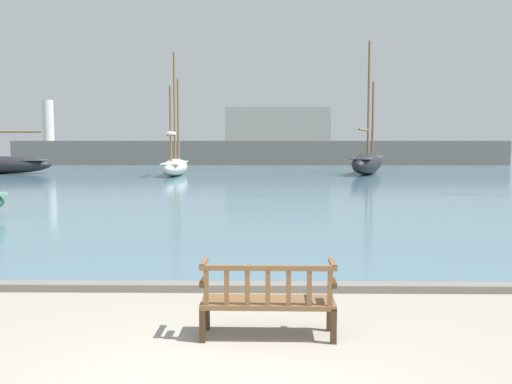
{
  "coord_description": "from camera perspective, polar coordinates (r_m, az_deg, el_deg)",
  "views": [
    {
      "loc": [
        0.49,
        -4.94,
        2.37
      ],
      "look_at": [
        0.27,
        10.0,
        1.0
      ],
      "focal_mm": 40.0,
      "sensor_mm": 36.0,
      "label": 1
    }
  ],
  "objects": [
    {
      "name": "quay_edge_kerb",
      "position": [
        9.1,
        -2.29,
        -9.47
      ],
      "size": [
        40.0,
        0.3,
        0.12
      ],
      "primitive_type": "cube",
      "color": "slate",
      "rests_on": "ground"
    },
    {
      "name": "sailboat_nearest_port",
      "position": [
        37.08,
        -8.11,
        2.73
      ],
      "size": [
        1.45,
        6.67,
        7.86
      ],
      "color": "silver",
      "rests_on": "harbor_water"
    },
    {
      "name": "sailboat_far_port",
      "position": [
        39.02,
        11.06,
        2.96
      ],
      "size": [
        3.91,
        7.99,
        8.83
      ],
      "color": "black",
      "rests_on": "harbor_water"
    },
    {
      "name": "sailboat_mid_starboard",
      "position": [
        42.52,
        -24.22,
        2.6
      ],
      "size": [
        7.03,
        1.96,
        7.74
      ],
      "color": "black",
      "rests_on": "harbor_water"
    },
    {
      "name": "park_bench",
      "position": [
        6.93,
        1.2,
        -10.66
      ],
      "size": [
        1.61,
        0.54,
        0.92
      ],
      "color": "#3D2A19",
      "rests_on": "ground"
    },
    {
      "name": "harbor_water",
      "position": [
        48.99,
        0.28,
        2.51
      ],
      "size": [
        100.0,
        80.0,
        0.08
      ],
      "primitive_type": "cube",
      "color": "slate",
      "rests_on": "ground"
    },
    {
      "name": "far_breakwater",
      "position": [
        52.79,
        0.42,
        4.49
      ],
      "size": [
        45.27,
        2.4,
        6.03
      ],
      "color": "#66605B",
      "rests_on": "ground"
    }
  ]
}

